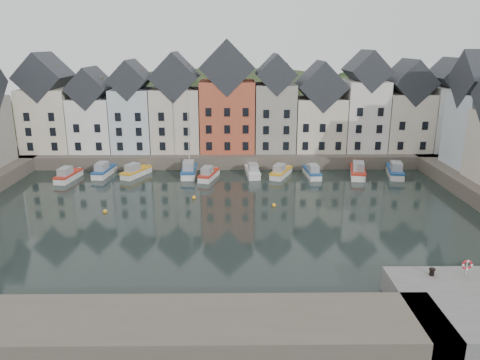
{
  "coord_description": "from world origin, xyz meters",
  "views": [
    {
      "loc": [
        1.26,
        -48.67,
        19.13
      ],
      "look_at": [
        1.87,
        6.0,
        3.07
      ],
      "focal_mm": 35.0,
      "sensor_mm": 36.0,
      "label": 1
    }
  ],
  "objects_px": {
    "boat_a": "(68,176)",
    "mooring_bollard": "(432,272)",
    "boat_d": "(189,170)",
    "life_ring_post": "(467,265)"
  },
  "relations": [
    {
      "from": "mooring_bollard",
      "to": "life_ring_post",
      "type": "xyz_separation_m",
      "value": [
        2.6,
        -0.04,
        0.55
      ]
    },
    {
      "from": "life_ring_post",
      "to": "boat_d",
      "type": "bearing_deg",
      "value": 124.62
    },
    {
      "from": "mooring_bollard",
      "to": "boat_d",
      "type": "bearing_deg",
      "value": 121.73
    },
    {
      "from": "mooring_bollard",
      "to": "life_ring_post",
      "type": "distance_m",
      "value": 2.65
    },
    {
      "from": "boat_a",
      "to": "life_ring_post",
      "type": "relative_size",
      "value": 4.67
    },
    {
      "from": "boat_d",
      "to": "mooring_bollard",
      "type": "height_order",
      "value": "boat_d"
    },
    {
      "from": "boat_d",
      "to": "life_ring_post",
      "type": "height_order",
      "value": "boat_d"
    },
    {
      "from": "mooring_bollard",
      "to": "life_ring_post",
      "type": "height_order",
      "value": "life_ring_post"
    },
    {
      "from": "boat_d",
      "to": "life_ring_post",
      "type": "relative_size",
      "value": 9.92
    },
    {
      "from": "boat_a",
      "to": "mooring_bollard",
      "type": "bearing_deg",
      "value": -31.92
    }
  ]
}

